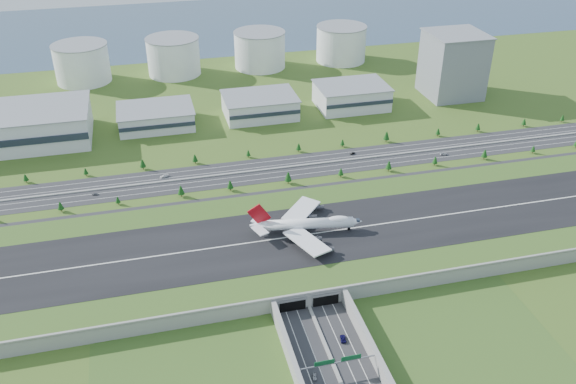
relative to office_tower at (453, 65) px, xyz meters
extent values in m
plane|color=#304916|center=(-200.00, -195.00, -27.50)|extent=(1200.00, 1200.00, 0.00)
cube|color=gray|center=(-200.00, -195.00, -23.50)|extent=(520.00, 100.00, 8.00)
cube|color=#34561D|center=(-200.00, -195.00, -19.42)|extent=(520.00, 100.00, 0.16)
cube|color=black|center=(-200.00, -195.00, -19.28)|extent=(520.00, 58.00, 0.12)
cube|color=silver|center=(-200.00, -195.00, -19.20)|extent=(520.00, 0.90, 0.02)
cube|color=gray|center=(-200.00, -244.40, -18.90)|extent=(520.00, 1.20, 1.20)
cube|color=gray|center=(-218.20, -295.00, -23.50)|extent=(2.40, 100.00, 8.00)
cube|color=gray|center=(-181.80, -295.00, -23.50)|extent=(2.40, 100.00, 8.00)
cube|color=black|center=(-208.50, -245.20, -24.30)|extent=(13.00, 1.20, 6.00)
cube|color=black|center=(-191.50, -245.20, -24.30)|extent=(13.00, 1.20, 6.00)
cylinder|color=gray|center=(-219.00, -290.00, -24.00)|extent=(0.70, 0.70, 7.00)
cylinder|color=gray|center=(-181.00, -290.00, -24.00)|extent=(0.70, 0.70, 7.00)
cube|color=gray|center=(-200.00, -290.00, -20.30)|extent=(38.00, 0.50, 0.50)
cube|color=#0C4C23|center=(-206.00, -290.10, -18.90)|extent=(9.00, 0.30, 2.40)
cube|color=#0C4C23|center=(-194.00, -290.10, -18.90)|extent=(9.00, 0.30, 2.40)
cube|color=#28282B|center=(-200.00, -100.00, -27.44)|extent=(560.00, 36.00, 0.12)
cylinder|color=#3D2819|center=(-325.71, -122.00, -26.28)|extent=(0.50, 0.50, 2.44)
cone|color=black|center=(-325.71, -122.00, -23.16)|extent=(3.80, 3.80, 4.89)
cylinder|color=#3D2819|center=(-291.21, -122.00, -26.49)|extent=(0.50, 0.50, 2.02)
cone|color=black|center=(-291.21, -122.00, -23.92)|extent=(3.14, 3.14, 4.03)
cylinder|color=#3D2819|center=(-251.38, -122.00, -26.08)|extent=(0.50, 0.50, 2.84)
cone|color=black|center=(-251.38, -122.00, -22.45)|extent=(4.42, 4.42, 5.68)
cylinder|color=#3D2819|center=(-219.30, -122.00, -26.16)|extent=(0.50, 0.50, 2.68)
cone|color=black|center=(-219.30, -122.00, -22.73)|extent=(4.17, 4.17, 5.36)
cylinder|color=#3D2819|center=(-180.01, -122.00, -25.98)|extent=(0.50, 0.50, 3.04)
cone|color=black|center=(-180.01, -122.00, -22.10)|extent=(4.72, 4.72, 6.07)
cylinder|color=#3D2819|center=(-142.92, -122.00, -26.31)|extent=(0.50, 0.50, 2.38)
cone|color=black|center=(-142.92, -122.00, -23.27)|extent=(3.70, 3.70, 4.76)
cylinder|color=#3D2819|center=(-107.94, -122.00, -26.13)|extent=(0.50, 0.50, 2.74)
cone|color=black|center=(-107.94, -122.00, -22.63)|extent=(4.26, 4.26, 5.48)
cylinder|color=#3D2819|center=(-72.86, -122.00, -26.30)|extent=(0.50, 0.50, 2.41)
cone|color=black|center=(-72.86, -122.00, -23.22)|extent=(3.75, 3.75, 4.82)
cylinder|color=#3D2819|center=(-34.14, -122.00, -26.14)|extent=(0.50, 0.50, 2.73)
cone|color=black|center=(-34.14, -122.00, -22.65)|extent=(4.25, 4.25, 5.46)
cylinder|color=#3D2819|center=(5.56, -122.00, -26.42)|extent=(0.50, 0.50, 2.16)
cone|color=black|center=(5.56, -122.00, -23.66)|extent=(3.36, 3.36, 4.32)
cylinder|color=#3D2819|center=(42.00, -122.00, -26.27)|extent=(0.50, 0.50, 2.47)
cylinder|color=#3D2819|center=(-351.15, -78.00, -26.39)|extent=(0.50, 0.50, 2.22)
cone|color=black|center=(-351.15, -78.00, -23.55)|extent=(3.46, 3.46, 4.44)
cylinder|color=#3D2819|center=(-312.31, -78.00, -26.48)|extent=(0.50, 0.50, 2.05)
cone|color=black|center=(-312.31, -78.00, -23.86)|extent=(3.19, 3.19, 4.10)
cylinder|color=#3D2819|center=(-273.83, -78.00, -26.14)|extent=(0.50, 0.50, 2.73)
cone|color=black|center=(-273.83, -78.00, -22.65)|extent=(4.24, 4.24, 5.46)
cylinder|color=#3D2819|center=(-237.38, -78.00, -26.24)|extent=(0.50, 0.50, 2.52)
cone|color=black|center=(-237.38, -78.00, -23.02)|extent=(3.92, 3.92, 5.04)
cylinder|color=#3D2819|center=(-198.83, -78.00, -26.48)|extent=(0.50, 0.50, 2.05)
cone|color=black|center=(-198.83, -78.00, -23.86)|extent=(3.18, 3.18, 4.09)
cylinder|color=#3D2819|center=(-161.09, -78.00, -26.30)|extent=(0.50, 0.50, 2.40)
cone|color=black|center=(-161.09, -78.00, -23.23)|extent=(3.73, 3.73, 4.80)
cylinder|color=#3D2819|center=(-127.10, -78.00, -26.44)|extent=(0.50, 0.50, 2.12)
cone|color=black|center=(-127.10, -78.00, -23.73)|extent=(3.30, 3.30, 4.25)
cylinder|color=#3D2819|center=(-91.98, -78.00, -25.99)|extent=(0.50, 0.50, 3.01)
cone|color=black|center=(-91.98, -78.00, -22.15)|extent=(4.68, 4.68, 6.02)
cylinder|color=#3D2819|center=(-49.10, -78.00, -26.36)|extent=(0.50, 0.50, 2.27)
cone|color=black|center=(-49.10, -78.00, -23.46)|extent=(3.53, 3.53, 4.54)
cylinder|color=#3D2819|center=(-14.83, -78.00, -26.27)|extent=(0.50, 0.50, 2.46)
cone|color=black|center=(-14.83, -78.00, -23.13)|extent=(3.82, 3.82, 4.91)
cylinder|color=#3D2819|center=(25.96, -78.00, -26.32)|extent=(0.50, 0.50, 2.37)
cone|color=black|center=(25.96, -78.00, -23.30)|extent=(3.68, 3.68, 4.73)
cylinder|color=#3D2819|center=(61.11, -78.00, -26.42)|extent=(0.50, 0.50, 2.15)
cone|color=black|center=(61.11, -78.00, -23.67)|extent=(3.35, 3.35, 4.31)
cube|color=silver|center=(-370.00, -10.00, -15.00)|extent=(120.00, 60.00, 25.00)
cube|color=silver|center=(-260.00, -5.00, -20.00)|extent=(58.00, 42.00, 15.00)
cube|color=silver|center=(-175.00, -5.00, -19.00)|extent=(58.00, 42.00, 17.00)
cube|color=silver|center=(-95.00, -5.00, -18.00)|extent=(58.00, 42.00, 19.00)
cube|color=gray|center=(0.00, 0.00, 0.00)|extent=(46.00, 46.00, 55.00)
cylinder|color=white|center=(-320.00, 115.00, -10.00)|extent=(50.00, 50.00, 35.00)
cylinder|color=white|center=(-235.00, 115.00, -10.00)|extent=(50.00, 50.00, 35.00)
cylinder|color=white|center=(-150.00, 115.00, -10.00)|extent=(50.00, 50.00, 35.00)
cylinder|color=white|center=(-65.00, 115.00, -10.00)|extent=(50.00, 50.00, 35.00)
cube|color=#31485F|center=(-200.00, 285.00, -27.47)|extent=(1200.00, 260.00, 0.06)
cylinder|color=white|center=(-186.44, -192.24, -13.83)|extent=(52.28, 14.41, 5.94)
cone|color=white|center=(-158.95, -196.82, -13.83)|extent=(8.31, 7.08, 5.94)
cone|color=white|center=(-213.92, -187.66, -13.46)|extent=(10.14, 7.39, 5.94)
ellipsoid|color=white|center=(-168.99, -195.14, -11.69)|extent=(13.26, 6.65, 3.66)
cube|color=white|center=(-190.86, -207.50, -14.76)|extent=(21.86, 30.37, 1.47)
cube|color=white|center=(-185.67, -176.36, -14.76)|extent=(27.52, 28.89, 1.47)
cylinder|color=#38383D|center=(-183.90, -203.96, -16.81)|extent=(5.22, 3.54, 2.79)
cylinder|color=#38383D|center=(-180.24, -214.92, -16.81)|extent=(5.22, 3.54, 2.79)
cylinder|color=#38383D|center=(-180.23, -181.97, -16.81)|extent=(5.22, 3.54, 2.79)
cylinder|color=#38383D|center=(-173.22, -172.78, -16.81)|extent=(5.22, 3.54, 2.79)
cube|color=white|center=(-213.99, -193.76, -12.72)|extent=(8.80, 11.52, 0.56)
cube|color=white|center=(-212.01, -181.85, -12.72)|extent=(10.79, 11.43, 0.56)
cube|color=#A40B14|center=(-213.00, -187.81, -6.40)|extent=(13.20, 3.00, 13.92)
cylinder|color=black|center=(-162.76, -196.18, -18.71)|extent=(1.76, 0.65, 1.76)
cylinder|color=black|center=(-190.59, -194.56, -18.71)|extent=(1.76, 0.65, 1.76)
cylinder|color=black|center=(-189.61, -188.69, -18.71)|extent=(1.76, 0.65, 1.76)
cylinder|color=black|center=(-196.08, -193.64, -18.71)|extent=(1.76, 0.65, 1.76)
cylinder|color=black|center=(-195.11, -187.78, -18.71)|extent=(1.76, 0.65, 1.76)
imported|color=#9D9EA1|center=(-210.05, -289.42, -26.59)|extent=(2.95, 4.94, 1.58)
imported|color=#0F0C3E|center=(-190.81, -270.81, -26.61)|extent=(3.61, 5.91, 1.53)
imported|color=slate|center=(-305.60, -106.48, -26.72)|extent=(4.05, 2.07, 1.32)
imported|color=black|center=(-123.79, -91.44, -26.72)|extent=(4.23, 2.82, 1.32)
imported|color=silver|center=(-59.31, -108.58, -26.56)|extent=(6.47, 4.31, 1.65)
imported|color=white|center=(-260.52, -93.19, -26.54)|extent=(6.17, 3.64, 1.68)
camera|label=1|loc=(-266.20, -467.24, 175.80)|focal=38.00mm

